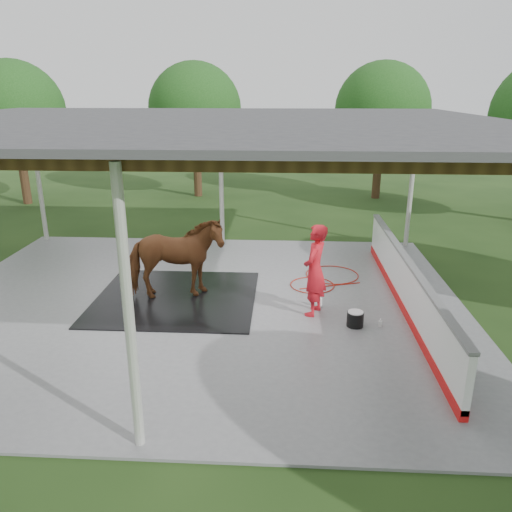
# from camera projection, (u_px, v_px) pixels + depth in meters

# --- Properties ---
(ground) EXTENTS (100.00, 100.00, 0.00)m
(ground) POSITION_uv_depth(u_px,v_px,m) (198.00, 305.00, 11.33)
(ground) COLOR #1E3814
(concrete_slab) EXTENTS (12.00, 10.00, 0.05)m
(concrete_slab) POSITION_uv_depth(u_px,v_px,m) (198.00, 304.00, 11.32)
(concrete_slab) COLOR slate
(concrete_slab) RESTS_ON ground
(pavilion_structure) EXTENTS (12.60, 10.60, 4.05)m
(pavilion_structure) POSITION_uv_depth(u_px,v_px,m) (190.00, 125.00, 10.05)
(pavilion_structure) COLOR beige
(pavilion_structure) RESTS_ON ground
(dasher_board) EXTENTS (0.16, 8.00, 1.15)m
(dasher_board) POSITION_uv_depth(u_px,v_px,m) (405.00, 285.00, 10.89)
(dasher_board) COLOR red
(dasher_board) RESTS_ON concrete_slab
(tree_belt) EXTENTS (28.00, 28.00, 5.80)m
(tree_belt) POSITION_uv_depth(u_px,v_px,m) (212.00, 131.00, 10.95)
(tree_belt) COLOR #382314
(tree_belt) RESTS_ON ground
(rubber_mat) EXTENTS (3.66, 3.43, 0.03)m
(rubber_mat) POSITION_uv_depth(u_px,v_px,m) (176.00, 298.00, 11.58)
(rubber_mat) COLOR black
(rubber_mat) RESTS_ON concrete_slab
(horse) EXTENTS (2.39, 1.48, 1.88)m
(horse) POSITION_uv_depth(u_px,v_px,m) (174.00, 259.00, 11.27)
(horse) COLOR brown
(horse) RESTS_ON rubber_mat
(handler) EXTENTS (0.70, 0.85, 1.99)m
(handler) POSITION_uv_depth(u_px,v_px,m) (315.00, 270.00, 10.49)
(handler) COLOR red
(handler) RESTS_ON concrete_slab
(wash_bucket) EXTENTS (0.35, 0.35, 0.32)m
(wash_bucket) POSITION_uv_depth(u_px,v_px,m) (355.00, 319.00, 10.18)
(wash_bucket) COLOR black
(wash_bucket) RESTS_ON concrete_slab
(soap_bottle_a) EXTENTS (0.14, 0.14, 0.30)m
(soap_bottle_a) POSITION_uv_depth(u_px,v_px,m) (320.00, 301.00, 11.07)
(soap_bottle_a) COLOR silver
(soap_bottle_a) RESTS_ON concrete_slab
(soap_bottle_b) EXTENTS (0.10, 0.10, 0.17)m
(soap_bottle_b) POSITION_uv_depth(u_px,v_px,m) (380.00, 322.00, 10.20)
(soap_bottle_b) COLOR #338CD8
(soap_bottle_b) RESTS_ON concrete_slab
(hose_coil) EXTENTS (1.79, 1.99, 0.02)m
(hose_coil) POSITION_uv_depth(u_px,v_px,m) (325.00, 279.00, 12.73)
(hose_coil) COLOR #A61A0B
(hose_coil) RESTS_ON concrete_slab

